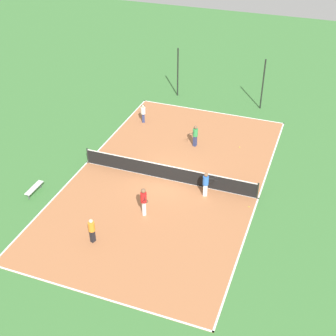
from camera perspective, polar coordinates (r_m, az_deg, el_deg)
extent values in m
plane|color=#3D7538|center=(30.23, 0.00, -1.42)|extent=(80.00, 80.00, 0.00)
cube|color=#AD6B42|center=(30.22, 0.00, -1.40)|extent=(11.85, 20.56, 0.02)
cube|color=white|center=(32.37, -9.81, 0.71)|extent=(0.10, 20.56, 0.00)
cube|color=white|center=(29.11, 10.94, -3.66)|extent=(0.10, 20.56, 0.00)
cube|color=white|center=(23.32, -9.02, -15.11)|extent=(11.85, 0.10, 0.00)
cube|color=white|center=(38.63, 5.28, 6.87)|extent=(11.85, 0.10, 0.00)
cube|color=white|center=(30.22, 0.00, -1.38)|extent=(11.85, 0.10, 0.00)
cylinder|color=black|center=(32.03, -9.75, 1.51)|extent=(0.10, 0.10, 1.12)
cylinder|color=black|center=(28.79, 10.87, -2.74)|extent=(0.10, 0.10, 1.12)
cube|color=black|center=(29.91, 0.00, -0.55)|extent=(11.55, 0.03, 1.07)
cube|color=white|center=(29.63, 0.00, 0.25)|extent=(11.55, 0.04, 0.06)
cube|color=silver|center=(29.94, -16.01, -2.33)|extent=(0.36, 1.58, 0.04)
cylinder|color=#4C4C51|center=(29.67, -16.62, -3.35)|extent=(0.08, 0.08, 0.41)
cylinder|color=#4C4C51|center=(30.47, -15.29, -2.01)|extent=(0.08, 0.08, 0.41)
cube|color=navy|center=(33.58, 3.31, 3.33)|extent=(0.25, 0.29, 0.81)
cylinder|color=green|center=(33.24, 3.35, 4.35)|extent=(0.43, 0.43, 0.57)
sphere|color=brown|center=(33.04, 3.37, 4.97)|extent=(0.24, 0.24, 0.24)
cylinder|color=#262626|center=(32.92, 3.08, 4.34)|extent=(0.09, 0.28, 0.03)
torus|color=black|center=(32.71, 2.83, 4.14)|extent=(0.36, 0.36, 0.02)
cube|color=navy|center=(36.75, -3.02, 6.13)|extent=(0.29, 0.31, 0.74)
cylinder|color=silver|center=(36.46, -3.05, 7.01)|extent=(0.48, 0.48, 0.52)
sphere|color=beige|center=(36.30, -3.07, 7.53)|extent=(0.22, 0.22, 0.22)
cylinder|color=#262626|center=(36.69, -3.07, 7.41)|extent=(0.14, 0.27, 0.03)
torus|color=black|center=(36.94, -3.09, 7.61)|extent=(0.40, 0.40, 0.02)
cube|color=white|center=(28.67, 4.56, -2.68)|extent=(0.29, 0.26, 0.83)
cylinder|color=blue|center=(28.25, 4.63, -1.52)|extent=(0.44, 0.44, 0.58)
sphere|color=brown|center=(28.01, 4.67, -0.83)|extent=(0.25, 0.25, 0.25)
cylinder|color=#262626|center=(28.17, 5.29, -1.32)|extent=(0.28, 0.10, 0.03)
torus|color=black|center=(28.17, 5.86, -1.35)|extent=(0.37, 0.37, 0.02)
cube|color=white|center=(27.15, -2.96, -4.90)|extent=(0.31, 0.32, 0.92)
cylinder|color=red|center=(26.66, -3.01, -3.59)|extent=(0.50, 0.50, 0.64)
sphere|color=brown|center=(26.39, -3.04, -2.80)|extent=(0.28, 0.28, 0.28)
cylinder|color=#262626|center=(26.32, -2.89, -3.72)|extent=(0.18, 0.25, 0.03)
torus|color=black|center=(26.10, -2.77, -4.09)|extent=(0.42, 0.42, 0.02)
cube|color=black|center=(25.74, -9.18, -8.17)|extent=(0.27, 0.30, 0.77)
cylinder|color=orange|center=(25.31, -9.31, -7.07)|extent=(0.46, 0.46, 0.54)
sphere|color=beige|center=(25.07, -9.39, -6.41)|extent=(0.23, 0.23, 0.23)
sphere|color=#CCE033|center=(33.88, 8.72, 2.52)|extent=(0.07, 0.07, 0.07)
sphere|color=#CCE033|center=(28.31, 9.84, -4.67)|extent=(0.07, 0.07, 0.07)
cylinder|color=black|center=(40.48, 1.20, 11.57)|extent=(0.12, 0.12, 4.23)
cylinder|color=black|center=(38.92, 11.48, 9.95)|extent=(0.12, 0.12, 4.23)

